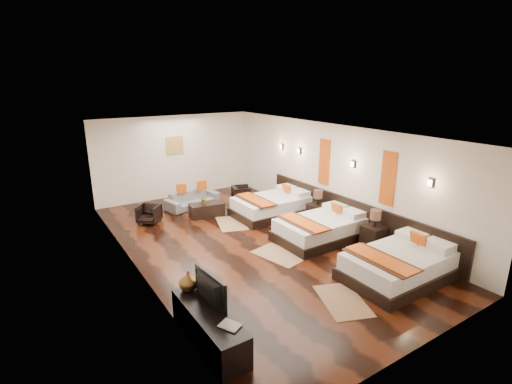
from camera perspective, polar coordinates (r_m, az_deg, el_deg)
floor at (r=9.68m, az=-1.15°, el=-7.57°), size 5.50×9.50×0.01m
ceiling at (r=8.91m, az=-1.26°, el=9.09°), size 5.50×9.50×0.01m
back_wall at (r=13.36m, az=-12.02°, el=5.19°), size 5.50×0.01×2.80m
left_wall at (r=8.16m, az=-17.87°, el=-2.54°), size 0.01×9.50×2.80m
right_wall at (r=10.84m, az=11.27°, el=2.60°), size 0.01×9.50×2.80m
headboard_panel at (r=10.55m, az=13.83°, el=-3.35°), size 0.08×6.60×0.90m
bed_near at (r=8.49m, az=20.82°, el=-10.10°), size 2.35×1.47×0.90m
bed_mid at (r=9.91m, az=9.82°, el=-5.35°), size 2.29×1.44×0.87m
bed_far at (r=11.47m, az=2.58°, el=-2.02°), size 2.32×1.46×0.88m
nightstand_a at (r=9.75m, az=17.24°, el=-6.03°), size 0.48×0.48×0.95m
nightstand_b at (r=11.07m, az=9.18°, el=-2.77°), size 0.48×0.48×0.95m
jute_mat_near at (r=7.53m, az=12.84°, el=-15.60°), size 1.13×1.39×0.01m
jute_mat_mid at (r=9.05m, az=3.48°, el=-9.38°), size 1.00×1.34×0.01m
jute_mat_far at (r=10.90m, az=-3.67°, el=-4.71°), size 1.09×1.37×0.01m
tv_console at (r=6.30m, az=-7.08°, el=-19.39°), size 0.50×1.80×0.55m
tv at (r=6.16m, az=-7.60°, el=-14.38°), size 0.19×0.90×0.51m
book at (r=5.73m, az=-4.59°, el=-19.89°), size 0.33×0.37×0.03m
figurine at (r=6.64m, az=-10.11°, el=-12.96°), size 0.41×0.41×0.34m
sofa at (r=12.39m, az=-9.52°, el=-1.03°), size 1.87×1.07×0.51m
armchair_left at (r=11.28m, az=-15.73°, el=-3.17°), size 0.82×0.82×0.54m
armchair_right at (r=12.73m, az=-2.19°, el=-0.27°), size 0.75×0.74×0.54m
coffee_table at (r=11.50m, az=-7.40°, el=-2.64°), size 1.06×0.64×0.40m
table_plant at (r=11.38m, az=-7.88°, el=-1.16°), size 0.25×0.22×0.24m
orange_panel_a at (r=9.53m, az=19.19°, el=1.92°), size 0.04×0.40×1.30m
orange_panel_b at (r=10.97m, az=10.20°, el=4.44°), size 0.04×0.40×1.30m
sconce_near at (r=8.87m, az=24.71°, el=1.26°), size 0.07×0.12×0.18m
sconce_mid at (r=10.17m, az=14.35°, el=4.09°), size 0.07×0.12×0.18m
sconce_far at (r=11.74m, az=6.49°, el=6.13°), size 0.07×0.12×0.18m
sconce_lounge at (r=12.44m, az=3.86°, el=6.79°), size 0.07×0.12×0.18m
gold_artwork at (r=13.27m, az=-12.09°, el=6.86°), size 0.60×0.04×0.60m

